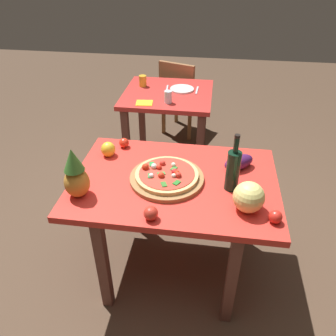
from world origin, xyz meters
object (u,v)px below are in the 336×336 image
pineapple_left (76,175)px  tomato_at_corner (151,213)px  bell_pepper (108,149)px  pizza (166,174)px  knife_utensil (197,90)px  tomato_by_bottle (275,217)px  drinking_glass_juice (143,81)px  melon (249,197)px  eggplant (239,162)px  pizza_board (167,178)px  wine_bottle (233,169)px  tomato_near_board (124,143)px  napkin_folded (144,103)px  drinking_glass_water (168,97)px  fork_utensil (167,89)px  display_table (174,192)px  dinner_plate (182,89)px  background_table (168,105)px  dining_chair (180,94)px

pineapple_left → tomato_at_corner: 0.46m
pineapple_left → bell_pepper: (0.04, 0.42, -0.09)m
pizza → knife_utensil: 1.41m
tomato_by_bottle → drinking_glass_juice: drinking_glass_juice is taller
pizza → melon: bearing=-23.5°
bell_pepper → eggplant: size_ratio=0.50×
pizza → drinking_glass_juice: drinking_glass_juice is taller
pizza → drinking_glass_juice: size_ratio=3.60×
pineapple_left → pizza_board: bearing=24.2°
pizza → wine_bottle: wine_bottle is taller
tomato_by_bottle → drinking_glass_juice: 2.01m
bell_pepper → tomato_near_board: size_ratio=1.52×
pineapple_left → drinking_glass_juice: (0.01, 1.66, -0.08)m
tomato_by_bottle → napkin_folded: size_ratio=0.49×
drinking_glass_water → fork_utensil: size_ratio=0.58×
drinking_glass_juice → drinking_glass_water: (0.29, -0.35, 0.00)m
display_table → dinner_plate: bearing=94.4°
knife_utensil → drinking_glass_juice: bearing=176.6°
pineapple_left → eggplant: bearing=23.8°
display_table → wine_bottle: wine_bottle is taller
melon → drinking_glass_water: melon is taller
tomato_at_corner → pineapple_left: bearing=162.9°
eggplant → tomato_by_bottle: bearing=-69.8°
display_table → eggplant: eggplant is taller
pizza → eggplant: size_ratio=1.83×
eggplant → napkin_folded: bearing=130.9°
tomato_by_bottle → drinking_glass_water: bearing=118.0°
display_table → tomato_by_bottle: size_ratio=17.56×
display_table → napkin_folded: size_ratio=8.54×
pizza_board → drinking_glass_water: drinking_glass_water is taller
tomato_at_corner → drinking_glass_water: (-0.12, 1.44, 0.02)m
wine_bottle → drinking_glass_juice: bearing=118.7°
drinking_glass_water → fork_utensil: (-0.05, 0.31, -0.05)m
wine_bottle → pineapple_left: wine_bottle is taller
drinking_glass_water → melon: bearing=-65.2°
eggplant → dinner_plate: size_ratio=0.91×
pineapple_left → tomato_near_board: 0.56m
pizza_board → pizza: bearing=161.7°
background_table → fork_utensil: 0.15m
pineapple_left → dinner_plate: bearing=76.4°
pizza_board → pizza: size_ratio=1.18×
pizza_board → napkin_folded: bearing=108.2°
melon → dining_chair: bearing=105.2°
drinking_glass_juice → eggplant: bearing=-56.1°
pizza_board → display_table: bearing=16.7°
pizza → napkin_folded: (-0.35, 1.06, -0.04)m
melon → tomato_by_bottle: bearing=-30.1°
pizza_board → tomato_near_board: tomato_near_board is taller
drinking_glass_water → dining_chair: bearing=88.8°
melon → drinking_glass_water: bearing=114.8°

